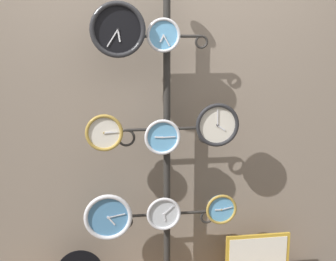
% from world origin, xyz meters
% --- Properties ---
extents(shop_wall, '(4.40, 0.04, 2.80)m').
position_xyz_m(shop_wall, '(0.00, 0.57, 1.40)').
color(shop_wall, gray).
rests_on(shop_wall, ground_plane).
extents(display_stand, '(0.65, 0.36, 2.06)m').
position_xyz_m(display_stand, '(-0.00, 0.41, 0.80)').
color(display_stand, '#282623').
rests_on(display_stand, ground_plane).
extents(clock_top_left, '(0.33, 0.04, 0.33)m').
position_xyz_m(clock_top_left, '(-0.31, 0.29, 1.79)').
color(clock_top_left, black).
extents(clock_top_center, '(0.21, 0.04, 0.21)m').
position_xyz_m(clock_top_center, '(-0.03, 0.33, 1.75)').
color(clock_top_center, '#60A8DB').
extents(clock_middle_left, '(0.23, 0.04, 0.23)m').
position_xyz_m(clock_middle_left, '(-0.40, 0.32, 1.17)').
color(clock_middle_left, silver).
extents(clock_middle_center, '(0.23, 0.04, 0.23)m').
position_xyz_m(clock_middle_center, '(-0.04, 0.33, 1.12)').
color(clock_middle_center, '#60A8DB').
extents(clock_middle_right, '(0.28, 0.04, 0.28)m').
position_xyz_m(clock_middle_right, '(0.31, 0.33, 1.19)').
color(clock_middle_right, silver).
extents(clock_bottom_left, '(0.31, 0.04, 0.31)m').
position_xyz_m(clock_bottom_left, '(-0.40, 0.33, 0.61)').
color(clock_bottom_left, '#4C84B2').
extents(clock_bottom_center, '(0.23, 0.04, 0.23)m').
position_xyz_m(clock_bottom_center, '(-0.03, 0.33, 0.60)').
color(clock_bottom_center, silver).
extents(clock_bottom_right, '(0.21, 0.04, 0.21)m').
position_xyz_m(clock_bottom_right, '(0.35, 0.33, 0.62)').
color(clock_bottom_right, '#60A8DB').
extents(picture_frame, '(0.46, 0.02, 0.33)m').
position_xyz_m(picture_frame, '(0.64, 0.37, 0.23)').
color(picture_frame, gold).
rests_on(picture_frame, low_shelf).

